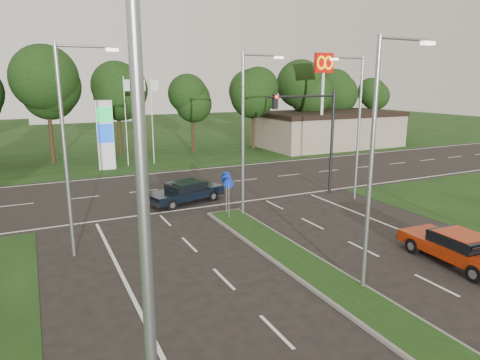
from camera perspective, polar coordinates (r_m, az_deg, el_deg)
name	(u,v)px	position (r m, az deg, el deg)	size (l,w,h in m)	color
verge_far	(111,138)	(61.30, -16.80, 5.37)	(160.00, 50.00, 0.02)	black
cross_road	(185,187)	(31.53, -7.41, -0.91)	(160.00, 12.00, 0.02)	black
median_kerb	(386,319)	(15.18, 18.88, -17.12)	(2.00, 26.00, 0.12)	slate
commercial_building	(328,129)	(52.14, 11.65, 6.63)	(16.00, 9.00, 4.00)	gray
streetlight_median_near	(376,153)	(15.55, 17.70, 3.40)	(2.53, 0.22, 9.00)	gray
streetlight_median_far	(246,127)	(23.73, 0.83, 7.10)	(2.53, 0.22, 9.00)	gray
streetlight_left_near	(162,272)	(5.78, -10.33, -11.97)	(2.53, 0.22, 9.00)	gray
streetlight_left_far	(69,141)	(19.27, -21.84, 4.82)	(2.53, 0.22, 9.00)	gray
streetlight_right_far	(357,121)	(28.11, 15.30, 7.56)	(2.53, 0.22, 9.00)	gray
traffic_signal	(317,126)	(28.70, 10.17, 7.06)	(5.10, 0.42, 7.00)	black
median_signs	(227,186)	(24.24, -1.74, -0.86)	(1.16, 1.76, 2.38)	gray
gas_pylon	(108,133)	(38.81, -17.23, 6.01)	(5.80, 1.26, 8.00)	silver
mcdonalds_sign	(323,77)	(46.23, 11.06, 13.32)	(2.20, 0.47, 10.40)	silver
treeline_far	(133,89)	(46.05, -14.06, 11.74)	(6.00, 6.00, 9.90)	black
red_sedan	(459,247)	(20.35, 27.13, -7.98)	(2.23, 4.96, 1.34)	#9E2508
navy_sedan	(185,192)	(27.28, -7.37, -1.55)	(5.21, 3.21, 1.33)	black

